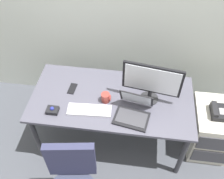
{
  "coord_description": "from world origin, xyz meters",
  "views": [
    {
      "loc": [
        0.22,
        -1.64,
        2.63
      ],
      "look_at": [
        0.0,
        0.0,
        0.84
      ],
      "focal_mm": 41.34,
      "sensor_mm": 36.0,
      "label": 1
    }
  ],
  "objects_px": {
    "keyboard": "(89,110)",
    "laptop": "(133,111)",
    "trackball_mouse": "(52,110)",
    "file_cabinet": "(210,129)",
    "coffee_mug": "(106,97)",
    "cell_phone": "(72,89)",
    "desk_phone": "(219,112)",
    "monitor_main": "(152,81)"
  },
  "relations": [
    {
      "from": "desk_phone",
      "to": "keyboard",
      "type": "bearing_deg",
      "value": -169.73
    },
    {
      "from": "file_cabinet",
      "to": "monitor_main",
      "type": "relative_size",
      "value": 1.08
    },
    {
      "from": "monitor_main",
      "to": "cell_phone",
      "type": "xyz_separation_m",
      "value": [
        -0.77,
        0.03,
        -0.24
      ]
    },
    {
      "from": "desk_phone",
      "to": "cell_phone",
      "type": "distance_m",
      "value": 1.47
    },
    {
      "from": "keyboard",
      "to": "laptop",
      "type": "xyz_separation_m",
      "value": [
        0.41,
        0.01,
        0.04
      ]
    },
    {
      "from": "coffee_mug",
      "to": "cell_phone",
      "type": "bearing_deg",
      "value": 163.16
    },
    {
      "from": "trackball_mouse",
      "to": "keyboard",
      "type": "bearing_deg",
      "value": 9.11
    },
    {
      "from": "desk_phone",
      "to": "keyboard",
      "type": "distance_m",
      "value": 1.27
    },
    {
      "from": "monitor_main",
      "to": "keyboard",
      "type": "distance_m",
      "value": 0.64
    },
    {
      "from": "desk_phone",
      "to": "trackball_mouse",
      "type": "bearing_deg",
      "value": -169.98
    },
    {
      "from": "file_cabinet",
      "to": "laptop",
      "type": "relative_size",
      "value": 1.64
    },
    {
      "from": "monitor_main",
      "to": "cell_phone",
      "type": "height_order",
      "value": "monitor_main"
    },
    {
      "from": "desk_phone",
      "to": "laptop",
      "type": "xyz_separation_m",
      "value": [
        -0.84,
        -0.21,
        0.14
      ]
    },
    {
      "from": "laptop",
      "to": "coffee_mug",
      "type": "bearing_deg",
      "value": 154.25
    },
    {
      "from": "keyboard",
      "to": "cell_phone",
      "type": "distance_m",
      "value": 0.34
    },
    {
      "from": "keyboard",
      "to": "laptop",
      "type": "distance_m",
      "value": 0.41
    },
    {
      "from": "desk_phone",
      "to": "monitor_main",
      "type": "xyz_separation_m",
      "value": [
        -0.7,
        -0.0,
        0.34
      ]
    },
    {
      "from": "keyboard",
      "to": "coffee_mug",
      "type": "bearing_deg",
      "value": 47.18
    },
    {
      "from": "file_cabinet",
      "to": "cell_phone",
      "type": "xyz_separation_m",
      "value": [
        -1.48,
        0.01,
        0.43
      ]
    },
    {
      "from": "file_cabinet",
      "to": "keyboard",
      "type": "relative_size",
      "value": 1.41
    },
    {
      "from": "trackball_mouse",
      "to": "file_cabinet",
      "type": "bearing_deg",
      "value": 10.55
    },
    {
      "from": "file_cabinet",
      "to": "cell_phone",
      "type": "distance_m",
      "value": 1.54
    },
    {
      "from": "monitor_main",
      "to": "keyboard",
      "type": "xyz_separation_m",
      "value": [
        -0.55,
        -0.22,
        -0.23
      ]
    },
    {
      "from": "desk_phone",
      "to": "coffee_mug",
      "type": "bearing_deg",
      "value": -175.83
    },
    {
      "from": "laptop",
      "to": "desk_phone",
      "type": "bearing_deg",
      "value": 14.33
    },
    {
      "from": "trackball_mouse",
      "to": "coffee_mug",
      "type": "height_order",
      "value": "coffee_mug"
    },
    {
      "from": "keyboard",
      "to": "coffee_mug",
      "type": "xyz_separation_m",
      "value": [
        0.13,
        0.14,
        0.03
      ]
    },
    {
      "from": "file_cabinet",
      "to": "cell_phone",
      "type": "bearing_deg",
      "value": 179.56
    },
    {
      "from": "cell_phone",
      "to": "keyboard",
      "type": "bearing_deg",
      "value": -44.04
    },
    {
      "from": "desk_phone",
      "to": "trackball_mouse",
      "type": "xyz_separation_m",
      "value": [
        -1.58,
        -0.28,
        0.11
      ]
    },
    {
      "from": "file_cabinet",
      "to": "trackball_mouse",
      "type": "height_order",
      "value": "trackball_mouse"
    },
    {
      "from": "desk_phone",
      "to": "monitor_main",
      "type": "height_order",
      "value": "monitor_main"
    },
    {
      "from": "keyboard",
      "to": "laptop",
      "type": "height_order",
      "value": "laptop"
    },
    {
      "from": "monitor_main",
      "to": "trackball_mouse",
      "type": "xyz_separation_m",
      "value": [
        -0.89,
        -0.28,
        -0.22
      ]
    },
    {
      "from": "keyboard",
      "to": "cell_phone",
      "type": "height_order",
      "value": "keyboard"
    },
    {
      "from": "laptop",
      "to": "coffee_mug",
      "type": "height_order",
      "value": "laptop"
    },
    {
      "from": "monitor_main",
      "to": "coffee_mug",
      "type": "relative_size",
      "value": 5.74
    },
    {
      "from": "laptop",
      "to": "cell_phone",
      "type": "bearing_deg",
      "value": 159.16
    },
    {
      "from": "coffee_mug",
      "to": "trackball_mouse",
      "type": "bearing_deg",
      "value": -157.17
    },
    {
      "from": "keyboard",
      "to": "laptop",
      "type": "relative_size",
      "value": 1.16
    },
    {
      "from": "desk_phone",
      "to": "monitor_main",
      "type": "bearing_deg",
      "value": -179.89
    },
    {
      "from": "file_cabinet",
      "to": "trackball_mouse",
      "type": "distance_m",
      "value": 1.68
    }
  ]
}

